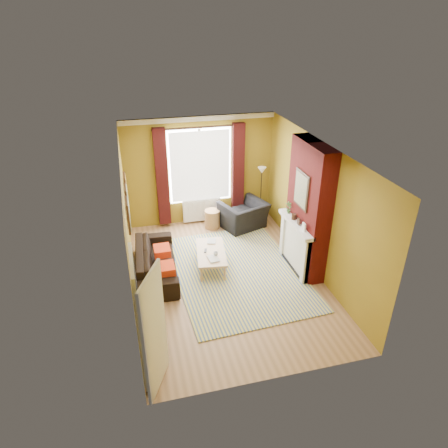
{
  "coord_description": "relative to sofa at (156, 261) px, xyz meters",
  "views": [
    {
      "loc": [
        -1.78,
        -6.73,
        4.95
      ],
      "look_at": [
        0.0,
        0.25,
        1.15
      ],
      "focal_mm": 32.0,
      "sensor_mm": 36.0,
      "label": 1
    }
  ],
  "objects": [
    {
      "name": "ground",
      "position": [
        1.42,
        -0.52,
        -0.3
      ],
      "size": [
        5.5,
        5.5,
        0.0
      ],
      "primitive_type": "plane",
      "color": "brown",
      "rests_on": "ground"
    },
    {
      "name": "room_walls",
      "position": [
        2.06,
        -0.25,
        1.08
      ],
      "size": [
        3.82,
        5.54,
        2.83
      ],
      "color": "olive",
      "rests_on": "ground"
    },
    {
      "name": "striped_rug",
      "position": [
        1.68,
        -0.38,
        -0.29
      ],
      "size": [
        2.8,
        3.76,
        0.02
      ],
      "rotation": [
        0.0,
        0.0,
        0.05
      ],
      "color": "#345090",
      "rests_on": "ground"
    },
    {
      "name": "sofa",
      "position": [
        0.0,
        0.0,
        0.0
      ],
      "size": [
        0.92,
        2.13,
        0.61
      ],
      "primitive_type": "imported",
      "rotation": [
        0.0,
        0.0,
        1.52
      ],
      "color": "black",
      "rests_on": "ground"
    },
    {
      "name": "armchair",
      "position": [
        2.4,
        1.55,
        0.05
      ],
      "size": [
        1.34,
        1.25,
        0.7
      ],
      "primitive_type": "imported",
      "rotation": [
        0.0,
        0.0,
        3.48
      ],
      "color": "black",
      "rests_on": "ground"
    },
    {
      "name": "coffee_table",
      "position": [
        1.18,
        -0.06,
        0.06
      ],
      "size": [
        0.77,
        1.28,
        0.4
      ],
      "rotation": [
        0.0,
        0.0,
        -0.14
      ],
      "color": "tan",
      "rests_on": "ground"
    },
    {
      "name": "wicker_stool",
      "position": [
        1.62,
        1.74,
        -0.06
      ],
      "size": [
        0.43,
        0.43,
        0.49
      ],
      "rotation": [
        0.0,
        0.0,
        -0.12
      ],
      "color": "#9B6F43",
      "rests_on": "ground"
    },
    {
      "name": "floor_lamp",
      "position": [
        2.97,
        1.88,
        0.87
      ],
      "size": [
        0.25,
        0.25,
        1.49
      ],
      "rotation": [
        0.0,
        0.0,
        0.18
      ],
      "color": "black",
      "rests_on": "ground"
    },
    {
      "name": "book_a",
      "position": [
        1.06,
        -0.39,
        0.11
      ],
      "size": [
        0.24,
        0.31,
        0.03
      ],
      "primitive_type": "imported",
      "rotation": [
        0.0,
        0.0,
        0.12
      ],
      "color": "#999999",
      "rests_on": "coffee_table"
    },
    {
      "name": "book_b",
      "position": [
        1.2,
        0.37,
        0.11
      ],
      "size": [
        0.25,
        0.3,
        0.02
      ],
      "primitive_type": "imported",
      "rotation": [
        0.0,
        0.0,
        -0.27
      ],
      "color": "#999999",
      "rests_on": "coffee_table"
    },
    {
      "name": "mug",
      "position": [
        1.24,
        -0.27,
        0.15
      ],
      "size": [
        0.13,
        0.13,
        0.09
      ],
      "primitive_type": "imported",
      "rotation": [
        0.0,
        0.0,
        -0.4
      ],
      "color": "#999999",
      "rests_on": "coffee_table"
    },
    {
      "name": "tv_remote",
      "position": [
        1.07,
        -0.02,
        0.11
      ],
      "size": [
        0.09,
        0.16,
        0.02
      ],
      "rotation": [
        0.0,
        0.0,
        -0.32
      ],
      "color": "#28282B",
      "rests_on": "coffee_table"
    }
  ]
}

